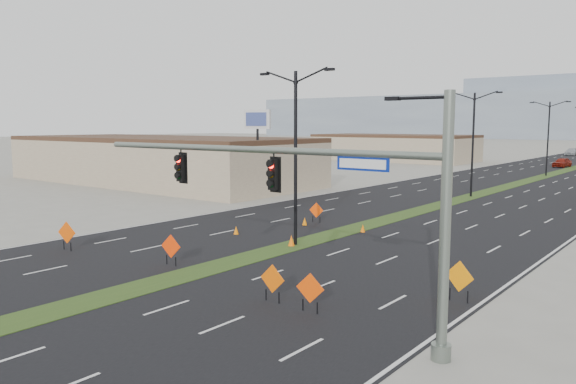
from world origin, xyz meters
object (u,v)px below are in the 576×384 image
Objects in this scene: streetlight_2 at (548,136)px; cone_3 at (305,221)px; streetlight_0 at (296,152)px; construction_sign_5 at (459,278)px; cone_0 at (236,230)px; construction_sign_2 at (316,211)px; streetlight_1 at (473,141)px; car_left at (562,163)px; signal_mast at (316,190)px; cone_1 at (291,241)px; car_far at (571,152)px; construction_sign_3 at (272,280)px; construction_sign_1 at (171,247)px; pole_sign_west at (257,127)px; construction_sign_0 at (67,234)px; cone_2 at (363,228)px; construction_sign_4 at (310,290)px.

streetlight_2 reaches higher than cone_3.
streetlight_0 is 13.05m from construction_sign_5.
construction_sign_2 is at bearing 77.56° from cone_0.
cone_0 is at bearing -100.10° from streetlight_1.
car_left is 2.74× the size of construction_sign_5.
streetlight_2 is at bearing 76.73° from construction_sign_2.
construction_sign_2 is (-12.02, 16.96, -3.95)m from signal_mast.
streetlight_2 is at bearing 90.03° from cone_1.
car_far is 119.65m from construction_sign_5.
construction_sign_3 is at bearing 159.05° from signal_mast.
construction_sign_5 reaches higher than construction_sign_3.
construction_sign_1 is 0.19× the size of pole_sign_west.
construction_sign_2 is (5.72, 15.96, -0.12)m from construction_sign_0.
construction_sign_0 is 0.98× the size of construction_sign_5.
construction_sign_0 is 3.07× the size of cone_2.
construction_sign_3 is 14.03m from cone_0.
cone_3 is 17.00m from pole_sign_west.
cone_2 is at bearing -79.67° from car_left.
cone_3 is (1.52, 5.32, 0.01)m from cone_0.
streetlight_2 reaches higher than pole_sign_west.
streetlight_1 reaches higher than car_left.
streetlight_0 is at bearing 130.54° from signal_mast.
construction_sign_0 is at bearing -114.70° from cone_0.
construction_sign_4 reaches higher than construction_sign_2.
streetlight_1 is at bearing 119.80° from construction_sign_5.
construction_sign_2 is at bearing -83.49° from car_left.
car_far is 9.95× the size of cone_2.
car_far is 9.24× the size of cone_3.
pole_sign_west reaches higher than construction_sign_2.
car_far is at bearing 83.61° from construction_sign_2.
construction_sign_0 is at bearing -92.33° from car_far.
cone_3 is (-9.13, 14.42, -0.61)m from construction_sign_3.
construction_sign_3 reaches higher than construction_sign_2.
construction_sign_2 is 0.95× the size of construction_sign_4.
car_left is at bearing 87.71° from cone_0.
construction_sign_0 is at bearing -156.98° from construction_sign_5.
streetlight_2 is at bearing 90.00° from streetlight_0.
construction_sign_5 is (5.79, 4.62, 0.09)m from construction_sign_3.
streetlight_1 is 22.79m from cone_2.
car_left is at bearing 92.35° from construction_sign_3.
streetlight_0 is 6.54× the size of construction_sign_3.
pole_sign_west is (-7.26, -98.75, 6.02)m from car_far.
streetlight_0 is at bearing 64.67° from construction_sign_1.
construction_sign_2 is 19.42m from construction_sign_4.
cone_2 is (1.07, -50.17, -5.15)m from streetlight_2.
construction_sign_0 is 1.05× the size of construction_sign_1.
construction_sign_4 is 6.10m from construction_sign_5.
car_far is 3.47× the size of construction_sign_3.
car_left reaches higher than cone_3.
signal_mast is at bearing -82.61° from streetlight_2.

